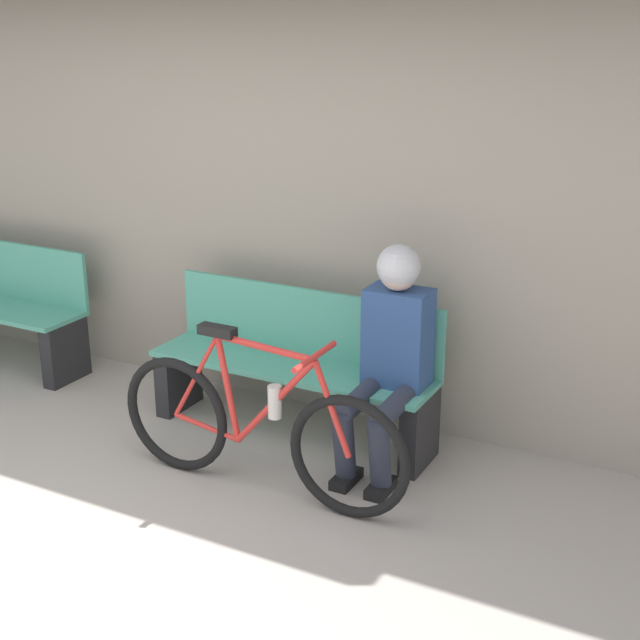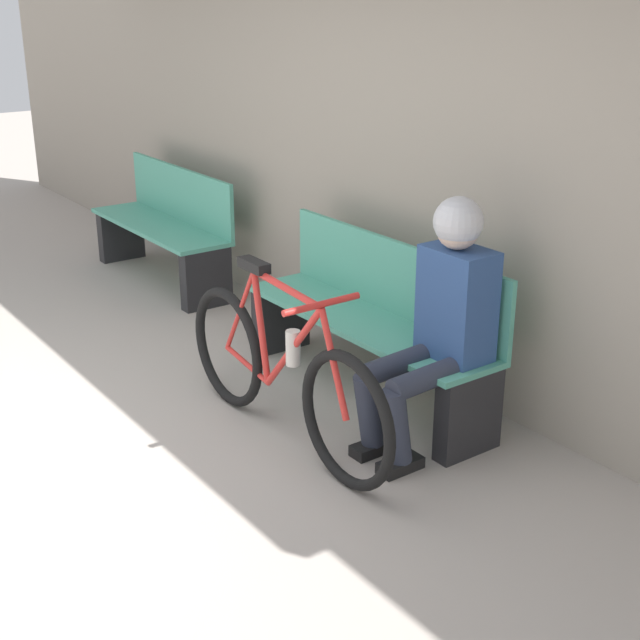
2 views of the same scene
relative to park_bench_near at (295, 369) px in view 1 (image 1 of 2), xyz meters
name	(u,v)px [view 1 (image 1 of 2)]	position (x,y,z in m)	size (l,w,h in m)	color
storefront_wall	(282,135)	(-0.31, 0.41, 1.27)	(12.00, 0.56, 3.20)	#9E9384
park_bench_near	(295,369)	(0.00, 0.00, 0.00)	(1.70, 0.42, 0.84)	#51A88E
bicycle	(258,429)	(0.18, -0.70, -0.04)	(1.67, 0.40, 0.87)	black
person_seated	(391,345)	(0.64, -0.11, 0.30)	(0.34, 0.63, 1.22)	#2D3342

